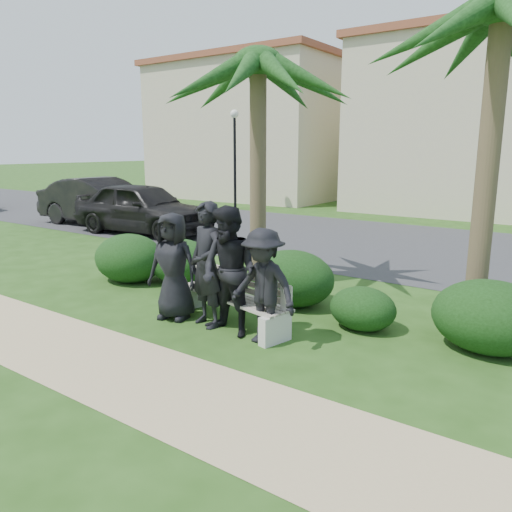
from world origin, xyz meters
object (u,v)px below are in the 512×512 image
Objects in this scene: park_bench at (230,301)px; man_c at (229,272)px; man_a at (173,266)px; car_b at (102,202)px; street_lamp at (235,142)px; man_d at (263,287)px; car_a at (143,208)px; man_b at (207,265)px; palm_left at (258,64)px; palm_right at (503,10)px.

man_c reaches higher than park_bench.
man_a is at bearing -177.65° from man_c.
car_b is (-9.14, 5.70, -0.03)m from man_a.
man_a is at bearing -55.94° from street_lamp.
man_a is 0.34× the size of car_b.
car_a reaches higher than man_d.
man_b is at bearing -53.73° from street_lamp.
palm_left is at bearing -49.99° from street_lamp.
palm_right is (2.20, 2.63, 3.73)m from man_d.
man_c is at bearing 4.13° from man_b.
man_b is at bearing -142.21° from palm_right.
car_b is at bearing 166.65° from palm_right.
palm_right is at bearing 52.62° from man_d.
palm_left is 1.03× the size of car_b.
park_bench is at bearing -64.76° from palm_left.
car_b is (-8.98, 3.17, -3.37)m from palm_left.
palm_left is at bearing -117.15° from car_a.
palm_right reaches higher than man_b.
man_c is at bearing -176.26° from man_d.
man_a is 1.75m from man_d.
man_d is (0.58, 0.01, -0.13)m from man_c.
man_c is at bearing -123.83° from car_b.
man_a is at bearing -146.87° from park_bench.
palm_right is 13.95m from car_b.
man_a is 0.67m from man_b.
man_d is at bearing -129.86° from palm_right.
car_b is at bearing 154.71° from man_d.
palm_left is (-0.16, 2.54, 3.34)m from man_a.
park_bench is at bearing -127.62° from car_a.
park_bench is 0.75m from man_c.
car_b is (-10.89, 5.73, 0.01)m from man_d.
man_d is at bearing -50.68° from street_lamp.
man_a is 0.31× the size of palm_right.
park_bench is at bearing 65.70° from man_b.
palm_left reaches higher than man_d.
man_d is 9.87m from car_a.
palm_left is at bearing 129.11° from man_d.
man_b is at bearing -10.24° from man_a.
man_d is (1.75, -0.03, -0.04)m from man_a.
man_c is at bearing -52.40° from street_lamp.
park_bench is 1.44× the size of man_d.
park_bench is 1.04m from man_d.
car_a is at bearing 126.74° from man_a.
car_a is at bearing 149.99° from man_d.
car_a is 2.60m from car_b.
car_a is (-8.32, 5.30, 0.01)m from man_d.
palm_right reaches higher than car_b.
car_a is at bearing 159.34° from park_bench.
park_bench is 1.37× the size of man_a.
man_d reaches higher than park_bench.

